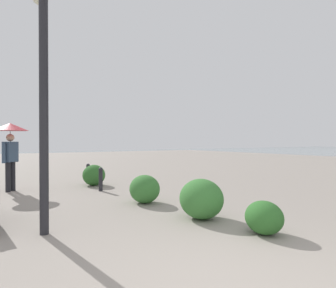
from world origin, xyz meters
name	(u,v)px	position (x,y,z in m)	size (l,w,h in m)	color
lamppost	(44,65)	(3.01, 1.44, 2.72)	(0.98, 0.28, 4.09)	#232328
pedestrian	(10,138)	(7.67, 1.68, 1.60)	(1.00, 1.00, 2.03)	black
bollard_near	(101,179)	(6.28, -0.60, 0.37)	(0.13, 0.13, 0.71)	#232328
bollard_mid	(88,173)	(7.99, -0.72, 0.37)	(0.13, 0.13, 0.70)	#232328
shrub_low	(145,189)	(4.15, -0.97, 0.34)	(0.80, 0.72, 0.68)	#387533
shrub_round	(264,218)	(1.11, -1.55, 0.27)	(0.63, 0.57, 0.54)	#2D6628
shrub_wide	(201,199)	(2.35, -1.26, 0.38)	(0.90, 0.81, 0.77)	#387533
shrub_tall	(94,175)	(7.43, -0.76, 0.35)	(0.82, 0.74, 0.70)	#2D6628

